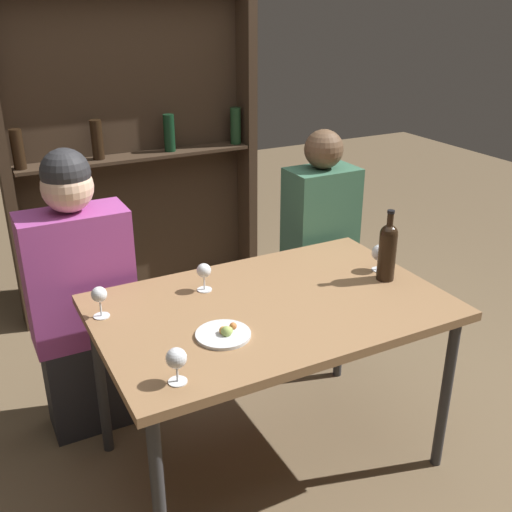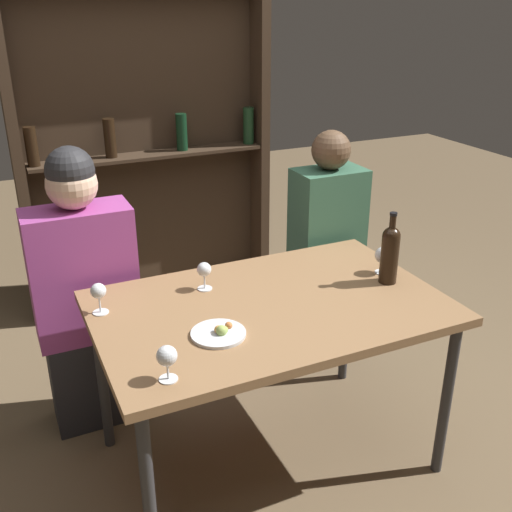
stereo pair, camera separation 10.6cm
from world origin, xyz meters
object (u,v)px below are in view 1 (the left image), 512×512
object	(u,v)px
seated_person_right	(319,256)
seated_person_left	(82,302)
wine_bottle	(387,249)
wine_glass_1	(99,296)
wine_glass_3	(204,272)
wine_glass_2	(176,359)
food_plate_0	(224,334)
wine_glass_0	(380,253)

from	to	relation	value
seated_person_right	seated_person_left	bearing A→B (deg)	180.00
wine_bottle	wine_glass_1	distance (m)	1.16
wine_glass_3	seated_person_right	xyz separation A→B (m)	(0.79, 0.36, -0.23)
wine_glass_2	wine_glass_3	size ratio (longest dim) A/B	1.03
wine_bottle	wine_glass_2	xyz separation A→B (m)	(-1.03, -0.28, -0.05)
wine_glass_3	food_plate_0	size ratio (longest dim) A/B	0.60
wine_bottle	wine_glass_0	bearing A→B (deg)	68.69
wine_glass_2	seated_person_left	distance (m)	0.93
wine_glass_1	seated_person_left	bearing A→B (deg)	89.80
wine_glass_3	food_plate_0	bearing A→B (deg)	-102.44
wine_glass_3	seated_person_left	size ratio (longest dim) A/B	0.09
wine_bottle	seated_person_right	world-z (taller)	seated_person_right
wine_glass_3	food_plate_0	world-z (taller)	wine_glass_3
wine_glass_3	seated_person_right	distance (m)	0.90
wine_glass_2	food_plate_0	xyz separation A→B (m)	(0.24, 0.18, -0.07)
food_plate_0	seated_person_left	xyz separation A→B (m)	(-0.34, 0.72, -0.13)
wine_bottle	wine_glass_0	size ratio (longest dim) A/B	2.58
wine_glass_3	wine_glass_0	bearing A→B (deg)	-13.05
wine_glass_0	wine_glass_1	xyz separation A→B (m)	(-1.16, 0.15, 0.01)
wine_glass_2	seated_person_left	size ratio (longest dim) A/B	0.09
wine_glass_0	seated_person_left	bearing A→B (deg)	155.34
seated_person_left	seated_person_right	size ratio (longest dim) A/B	1.03
wine_glass_0	wine_glass_3	world-z (taller)	wine_glass_0
wine_bottle	seated_person_right	xyz separation A→B (m)	(0.08, 0.62, -0.29)
seated_person_left	seated_person_right	bearing A→B (deg)	-0.00
wine_glass_0	seated_person_right	world-z (taller)	seated_person_right
wine_glass_2	wine_glass_1	bearing A→B (deg)	101.34
wine_bottle	wine_glass_2	world-z (taller)	wine_bottle
wine_glass_3	seated_person_left	world-z (taller)	seated_person_left
wine_glass_3	food_plate_0	distance (m)	0.37
wine_glass_0	food_plate_0	size ratio (longest dim) A/B	0.61
wine_glass_1	wine_glass_3	distance (m)	0.42
seated_person_left	seated_person_right	world-z (taller)	seated_person_left
wine_glass_1	food_plate_0	size ratio (longest dim) A/B	0.62
wine_glass_1	seated_person_right	xyz separation A→B (m)	(1.21, 0.39, -0.24)
food_plate_0	seated_person_right	world-z (taller)	seated_person_right
wine_glass_0	food_plate_0	world-z (taller)	wine_glass_0
wine_bottle	wine_glass_2	bearing A→B (deg)	-164.53
wine_glass_2	wine_glass_3	distance (m)	0.63
wine_glass_0	wine_glass_3	distance (m)	0.76
wine_glass_2	wine_glass_3	world-z (taller)	wine_glass_2
wine_glass_0	seated_person_left	distance (m)	1.30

